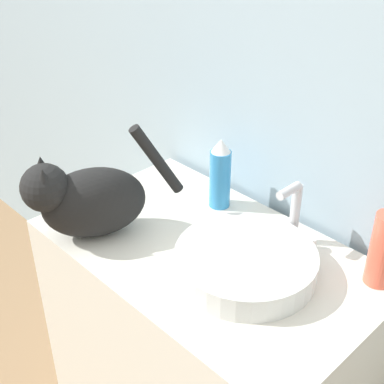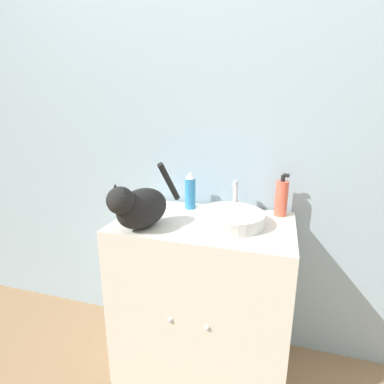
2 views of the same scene
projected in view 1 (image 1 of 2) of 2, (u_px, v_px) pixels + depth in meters
The scene contains 7 objects.
wall_back at pixel (300, 52), 1.25m from camera, with size 6.00×0.05×2.50m.
vanity_cabinet at pixel (206, 367), 1.50m from camera, with size 0.83×0.52×0.83m.
sink_basin at pixel (246, 262), 1.20m from camera, with size 0.32×0.32×0.06m.
faucet at pixel (293, 218), 1.28m from camera, with size 0.13×0.09×0.17m.
cat at pixel (86, 199), 1.29m from camera, with size 0.25×0.38×0.28m.
soap_bottle at pixel (384, 248), 1.14m from camera, with size 0.06×0.06×0.21m.
spray_bottle at pixel (220, 174), 1.41m from camera, with size 0.06×0.06×0.20m.
Camera 1 is at (0.71, -0.49, 1.62)m, focal length 50.00 mm.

